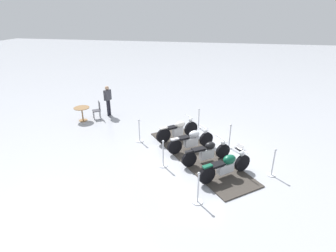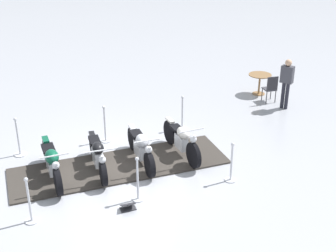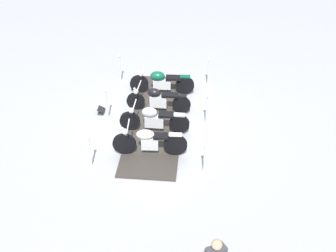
{
  "view_description": "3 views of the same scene",
  "coord_description": "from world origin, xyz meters",
  "px_view_note": "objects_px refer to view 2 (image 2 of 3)",
  "views": [
    {
      "loc": [
        -9.74,
        -0.65,
        5.59
      ],
      "look_at": [
        0.91,
        1.43,
        0.85
      ],
      "focal_mm": 28.94,
      "sensor_mm": 36.0,
      "label": 1
    },
    {
      "loc": [
        4.48,
        -9.58,
        6.07
      ],
      "look_at": [
        0.98,
        1.0,
        0.88
      ],
      "focal_mm": 49.54,
      "sensor_mm": 36.0,
      "label": 2
    },
    {
      "loc": [
        8.51,
        8.74,
        8.69
      ],
      "look_at": [
        0.72,
        1.21,
        0.8
      ],
      "focal_mm": 49.23,
      "sensor_mm": 36.0,
      "label": 3
    }
  ],
  "objects_px": {
    "motorcycle_forest": "(52,162)",
    "motorcycle_chrome": "(141,147)",
    "info_placard": "(128,207)",
    "stanchion_left_mid": "(105,130)",
    "cafe_chair_near_table": "(271,87)",
    "stanchion_left_rear": "(182,119)",
    "stanchion_right_front": "(30,207)",
    "motorcycle_black": "(98,155)",
    "stanchion_right_rear": "(231,167)",
    "bystander_person": "(287,79)",
    "stanchion_right_mid": "(138,184)",
    "stanchion_left_front": "(19,144)",
    "motorcycle_cream": "(182,139)",
    "cafe_table": "(260,79)"
  },
  "relations": [
    {
      "from": "motorcycle_forest",
      "to": "motorcycle_chrome",
      "type": "xyz_separation_m",
      "value": [
        1.78,
        1.43,
        -0.0
      ]
    },
    {
      "from": "info_placard",
      "to": "motorcycle_forest",
      "type": "bearing_deg",
      "value": -53.43
    },
    {
      "from": "stanchion_left_mid",
      "to": "cafe_chair_near_table",
      "type": "height_order",
      "value": "stanchion_left_mid"
    },
    {
      "from": "stanchion_left_rear",
      "to": "cafe_chair_near_table",
      "type": "bearing_deg",
      "value": 53.26
    },
    {
      "from": "stanchion_right_front",
      "to": "info_placard",
      "type": "relative_size",
      "value": 2.75
    },
    {
      "from": "info_placard",
      "to": "cafe_chair_near_table",
      "type": "distance_m",
      "value": 7.79
    },
    {
      "from": "motorcycle_black",
      "to": "cafe_chair_near_table",
      "type": "distance_m",
      "value": 7.11
    },
    {
      "from": "stanchion_right_rear",
      "to": "motorcycle_black",
      "type": "bearing_deg",
      "value": -169.23
    },
    {
      "from": "bystander_person",
      "to": "stanchion_left_mid",
      "type": "bearing_deg",
      "value": -32.29
    },
    {
      "from": "motorcycle_forest",
      "to": "stanchion_right_front",
      "type": "relative_size",
      "value": 1.64
    },
    {
      "from": "stanchion_left_mid",
      "to": "motorcycle_chrome",
      "type": "bearing_deg",
      "value": -32.06
    },
    {
      "from": "motorcycle_black",
      "to": "stanchion_left_mid",
      "type": "distance_m",
      "value": 1.73
    },
    {
      "from": "stanchion_right_mid",
      "to": "stanchion_right_front",
      "type": "relative_size",
      "value": 1.02
    },
    {
      "from": "stanchion_left_front",
      "to": "stanchion_right_rear",
      "type": "height_order",
      "value": "stanchion_left_front"
    },
    {
      "from": "stanchion_left_front",
      "to": "stanchion_left_mid",
      "type": "distance_m",
      "value": 2.39
    },
    {
      "from": "stanchion_left_mid",
      "to": "bystander_person",
      "type": "xyz_separation_m",
      "value": [
        4.66,
        4.12,
        0.66
      ]
    },
    {
      "from": "motorcycle_cream",
      "to": "stanchion_left_mid",
      "type": "bearing_deg",
      "value": -137.06
    },
    {
      "from": "stanchion_left_front",
      "to": "motorcycle_cream",
      "type": "bearing_deg",
      "value": 16.97
    },
    {
      "from": "motorcycle_chrome",
      "to": "cafe_chair_near_table",
      "type": "height_order",
      "value": "motorcycle_chrome"
    },
    {
      "from": "motorcycle_chrome",
      "to": "stanchion_right_mid",
      "type": "height_order",
      "value": "stanchion_right_mid"
    },
    {
      "from": "stanchion_left_mid",
      "to": "stanchion_right_front",
      "type": "relative_size",
      "value": 1.01
    },
    {
      "from": "motorcycle_chrome",
      "to": "cafe_table",
      "type": "distance_m",
      "value": 6.51
    },
    {
      "from": "info_placard",
      "to": "stanchion_right_front",
      "type": "bearing_deg",
      "value": -8.14
    },
    {
      "from": "stanchion_left_rear",
      "to": "bystander_person",
      "type": "height_order",
      "value": "bystander_person"
    },
    {
      "from": "stanchion_left_front",
      "to": "stanchion_right_front",
      "type": "height_order",
      "value": "stanchion_left_front"
    },
    {
      "from": "motorcycle_forest",
      "to": "cafe_chair_near_table",
      "type": "height_order",
      "value": "motorcycle_forest"
    },
    {
      "from": "stanchion_left_front",
      "to": "cafe_chair_near_table",
      "type": "relative_size",
      "value": 1.16
    },
    {
      "from": "stanchion_right_rear",
      "to": "cafe_table",
      "type": "xyz_separation_m",
      "value": [
        -0.2,
        6.21,
        0.2
      ]
    },
    {
      "from": "motorcycle_cream",
      "to": "stanchion_right_front",
      "type": "bearing_deg",
      "value": -72.52
    },
    {
      "from": "stanchion_left_mid",
      "to": "stanchion_right_rear",
      "type": "bearing_deg",
      "value": -14.53
    },
    {
      "from": "motorcycle_cream",
      "to": "bystander_person",
      "type": "distance_m",
      "value": 4.92
    },
    {
      "from": "stanchion_left_rear",
      "to": "bystander_person",
      "type": "distance_m",
      "value": 3.9
    },
    {
      "from": "motorcycle_forest",
      "to": "stanchion_right_rear",
      "type": "height_order",
      "value": "stanchion_right_rear"
    },
    {
      "from": "motorcycle_forest",
      "to": "motorcycle_cream",
      "type": "relative_size",
      "value": 1.07
    },
    {
      "from": "info_placard",
      "to": "stanchion_left_mid",
      "type": "bearing_deg",
      "value": -95.39
    },
    {
      "from": "motorcycle_cream",
      "to": "cafe_table",
      "type": "relative_size",
      "value": 2.06
    },
    {
      "from": "stanchion_left_front",
      "to": "bystander_person",
      "type": "relative_size",
      "value": 0.65
    },
    {
      "from": "stanchion_left_rear",
      "to": "stanchion_left_mid",
      "type": "height_order",
      "value": "stanchion_left_mid"
    },
    {
      "from": "stanchion_right_rear",
      "to": "cafe_chair_near_table",
      "type": "xyz_separation_m",
      "value": [
        0.26,
        5.53,
        0.17
      ]
    },
    {
      "from": "stanchion_left_front",
      "to": "stanchion_right_front",
      "type": "xyz_separation_m",
      "value": [
        2.0,
        -2.5,
        0.04
      ]
    },
    {
      "from": "motorcycle_cream",
      "to": "cafe_chair_near_table",
      "type": "distance_m",
      "value": 5.05
    },
    {
      "from": "cafe_table",
      "to": "bystander_person",
      "type": "distance_m",
      "value": 1.55
    },
    {
      "from": "stanchion_left_front",
      "to": "stanchion_right_mid",
      "type": "height_order",
      "value": "stanchion_right_mid"
    },
    {
      "from": "motorcycle_chrome",
      "to": "cafe_chair_near_table",
      "type": "xyz_separation_m",
      "value": [
        2.66,
        5.44,
        0.05
      ]
    },
    {
      "from": "stanchion_left_front",
      "to": "info_placard",
      "type": "distance_m",
      "value": 4.06
    },
    {
      "from": "motorcycle_cream",
      "to": "stanchion_right_mid",
      "type": "height_order",
      "value": "stanchion_right_mid"
    },
    {
      "from": "motorcycle_cream",
      "to": "bystander_person",
      "type": "bearing_deg",
      "value": 109.89
    },
    {
      "from": "stanchion_right_mid",
      "to": "stanchion_left_front",
      "type": "bearing_deg",
      "value": 165.47
    },
    {
      "from": "motorcycle_cream",
      "to": "stanchion_right_front",
      "type": "height_order",
      "value": "stanchion_right_front"
    },
    {
      "from": "stanchion_right_front",
      "to": "cafe_chair_near_table",
      "type": "xyz_separation_m",
      "value": [
        3.99,
        8.52,
        0.16
      ]
    }
  ]
}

